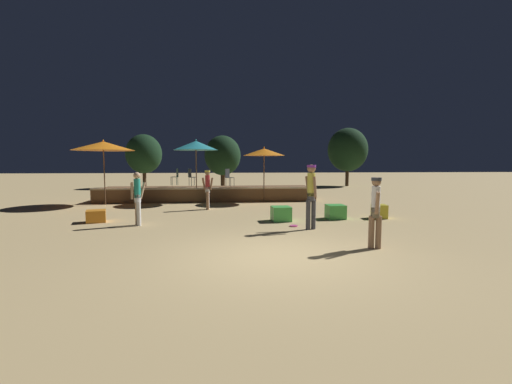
{
  "coord_description": "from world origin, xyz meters",
  "views": [
    {
      "loc": [
        -1.14,
        -6.92,
        1.94
      ],
      "look_at": [
        0.0,
        4.42,
        0.97
      ],
      "focal_mm": 24.0,
      "sensor_mm": 36.0,
      "label": 1
    }
  ],
  "objects_px": {
    "patio_umbrella_0": "(196,146)",
    "cube_seat_2": "(96,216)",
    "bistro_chair_0": "(229,176)",
    "bistro_chair_1": "(191,175)",
    "person_2": "(208,188)",
    "person_3": "(376,209)",
    "person_0": "(311,192)",
    "background_tree_2": "(144,154)",
    "person_1": "(138,197)",
    "patio_umbrella_1": "(264,152)",
    "background_tree_0": "(223,156)",
    "cube_seat_0": "(379,211)",
    "background_tree_1": "(348,150)",
    "cube_seat_1": "(335,212)",
    "frisbee_disc": "(294,226)",
    "patio_umbrella_2": "(103,146)",
    "cube_seat_3": "(281,214)",
    "bistro_chair_2": "(176,175)"
  },
  "relations": [
    {
      "from": "person_3",
      "to": "person_0",
      "type": "bearing_deg",
      "value": -56.43
    },
    {
      "from": "cube_seat_2",
      "to": "person_0",
      "type": "bearing_deg",
      "value": -15.89
    },
    {
      "from": "cube_seat_1",
      "to": "bistro_chair_0",
      "type": "xyz_separation_m",
      "value": [
        -3.58,
        6.23,
        1.04
      ]
    },
    {
      "from": "bistro_chair_2",
      "to": "person_1",
      "type": "bearing_deg",
      "value": -21.22
    },
    {
      "from": "cube_seat_0",
      "to": "bistro_chair_1",
      "type": "relative_size",
      "value": 0.56
    },
    {
      "from": "cube_seat_1",
      "to": "frisbee_disc",
      "type": "xyz_separation_m",
      "value": [
        -1.75,
        -1.28,
        -0.22
      ]
    },
    {
      "from": "person_0",
      "to": "bistro_chair_1",
      "type": "xyz_separation_m",
      "value": [
        -4.18,
        8.57,
        0.18
      ]
    },
    {
      "from": "background_tree_1",
      "to": "background_tree_2",
      "type": "height_order",
      "value": "background_tree_1"
    },
    {
      "from": "person_2",
      "to": "patio_umbrella_1",
      "type": "bearing_deg",
      "value": -46.75
    },
    {
      "from": "cube_seat_0",
      "to": "cube_seat_3",
      "type": "relative_size",
      "value": 0.78
    },
    {
      "from": "bistro_chair_1",
      "to": "frisbee_disc",
      "type": "distance_m",
      "value": 9.01
    },
    {
      "from": "bistro_chair_1",
      "to": "person_1",
      "type": "bearing_deg",
      "value": 143.14
    },
    {
      "from": "cube_seat_1",
      "to": "background_tree_1",
      "type": "height_order",
      "value": "background_tree_1"
    },
    {
      "from": "bistro_chair_0",
      "to": "background_tree_0",
      "type": "height_order",
      "value": "background_tree_0"
    },
    {
      "from": "patio_umbrella_2",
      "to": "bistro_chair_1",
      "type": "xyz_separation_m",
      "value": [
        3.81,
        1.8,
        -1.44
      ]
    },
    {
      "from": "person_2",
      "to": "person_3",
      "type": "distance_m",
      "value": 8.06
    },
    {
      "from": "bistro_chair_0",
      "to": "bistro_chair_1",
      "type": "height_order",
      "value": "same"
    },
    {
      "from": "frisbee_disc",
      "to": "background_tree_0",
      "type": "distance_m",
      "value": 13.06
    },
    {
      "from": "cube_seat_0",
      "to": "person_2",
      "type": "bearing_deg",
      "value": 154.41
    },
    {
      "from": "patio_umbrella_0",
      "to": "background_tree_1",
      "type": "xyz_separation_m",
      "value": [
        11.71,
        11.02,
        0.25
      ]
    },
    {
      "from": "patio_umbrella_0",
      "to": "person_3",
      "type": "height_order",
      "value": "patio_umbrella_0"
    },
    {
      "from": "bistro_chair_0",
      "to": "background_tree_1",
      "type": "distance_m",
      "value": 14.44
    },
    {
      "from": "patio_umbrella_0",
      "to": "patio_umbrella_1",
      "type": "height_order",
      "value": "patio_umbrella_0"
    },
    {
      "from": "cube_seat_2",
      "to": "person_3",
      "type": "relative_size",
      "value": 0.45
    },
    {
      "from": "cube_seat_0",
      "to": "person_2",
      "type": "xyz_separation_m",
      "value": [
        -6.09,
        2.91,
        0.67
      ]
    },
    {
      "from": "patio_umbrella_0",
      "to": "frisbee_disc",
      "type": "relative_size",
      "value": 12.59
    },
    {
      "from": "person_0",
      "to": "person_1",
      "type": "height_order",
      "value": "person_0"
    },
    {
      "from": "background_tree_0",
      "to": "background_tree_2",
      "type": "bearing_deg",
      "value": 141.31
    },
    {
      "from": "cube_seat_1",
      "to": "background_tree_0",
      "type": "height_order",
      "value": "background_tree_0"
    },
    {
      "from": "cube_seat_0",
      "to": "bistro_chair_1",
      "type": "bearing_deg",
      "value": 136.02
    },
    {
      "from": "patio_umbrella_0",
      "to": "person_0",
      "type": "bearing_deg",
      "value": -61.87
    },
    {
      "from": "patio_umbrella_2",
      "to": "person_0",
      "type": "relative_size",
      "value": 1.59
    },
    {
      "from": "cube_seat_0",
      "to": "person_3",
      "type": "bearing_deg",
      "value": -116.77
    },
    {
      "from": "cube_seat_0",
      "to": "person_2",
      "type": "height_order",
      "value": "person_2"
    },
    {
      "from": "person_0",
      "to": "background_tree_0",
      "type": "distance_m",
      "value": 13.46
    },
    {
      "from": "patio_umbrella_0",
      "to": "cube_seat_2",
      "type": "distance_m",
      "value": 6.49
    },
    {
      "from": "bistro_chair_1",
      "to": "bistro_chair_2",
      "type": "bearing_deg",
      "value": 27.21
    },
    {
      "from": "patio_umbrella_1",
      "to": "background_tree_0",
      "type": "relative_size",
      "value": 0.73
    },
    {
      "from": "cube_seat_0",
      "to": "frisbee_disc",
      "type": "distance_m",
      "value": 3.55
    },
    {
      "from": "person_3",
      "to": "bistro_chair_2",
      "type": "distance_m",
      "value": 12.93
    },
    {
      "from": "patio_umbrella_0",
      "to": "cube_seat_2",
      "type": "bearing_deg",
      "value": -119.05
    },
    {
      "from": "bistro_chair_1",
      "to": "background_tree_0",
      "type": "bearing_deg",
      "value": -49.2
    },
    {
      "from": "patio_umbrella_1",
      "to": "cube_seat_0",
      "type": "bearing_deg",
      "value": -56.9
    },
    {
      "from": "patio_umbrella_2",
      "to": "background_tree_0",
      "type": "height_order",
      "value": "background_tree_0"
    },
    {
      "from": "cube_seat_1",
      "to": "background_tree_1",
      "type": "relative_size",
      "value": 0.13
    },
    {
      "from": "person_0",
      "to": "background_tree_1",
      "type": "xyz_separation_m",
      "value": [
        7.91,
        18.14,
        1.92
      ]
    },
    {
      "from": "cube_seat_1",
      "to": "bistro_chair_2",
      "type": "bearing_deg",
      "value": 130.96
    },
    {
      "from": "patio_umbrella_1",
      "to": "cube_seat_1",
      "type": "height_order",
      "value": "patio_umbrella_1"
    },
    {
      "from": "cube_seat_0",
      "to": "background_tree_1",
      "type": "height_order",
      "value": "background_tree_1"
    },
    {
      "from": "person_0",
      "to": "background_tree_2",
      "type": "xyz_separation_m",
      "value": [
        -8.67,
        18.09,
        1.53
      ]
    }
  ]
}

